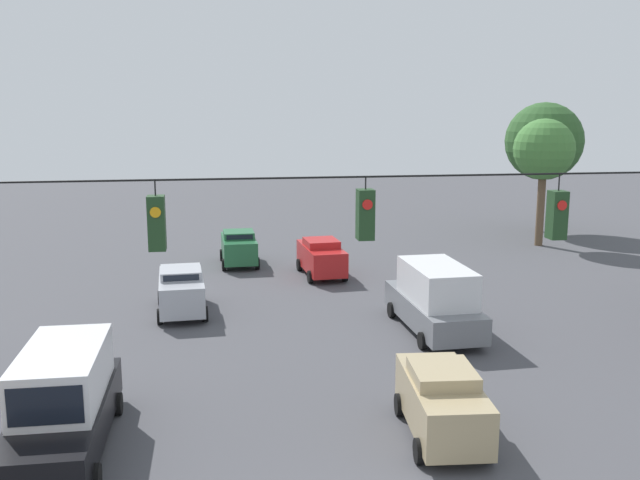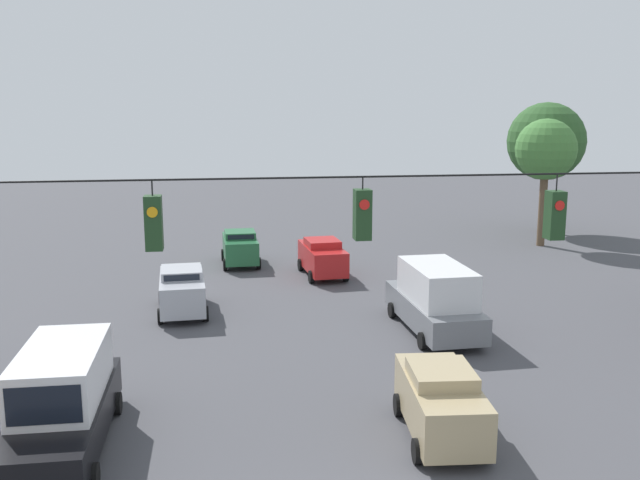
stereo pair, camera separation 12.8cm
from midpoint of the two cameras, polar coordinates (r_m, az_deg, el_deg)
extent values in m
cylinder|color=black|center=(13.87, 3.41, 5.07)|extent=(23.87, 0.04, 0.04)
cube|color=#1E3D1E|center=(15.30, 18.20, 1.92)|extent=(0.32, 0.36, 0.99)
cylinder|color=black|center=(15.22, 18.36, 4.41)|extent=(0.03, 0.03, 0.35)
cylinder|color=red|center=(15.11, 18.58, 2.64)|extent=(0.20, 0.02, 0.20)
cube|color=#1E3D1E|center=(13.96, 3.38, 2.05)|extent=(0.32, 0.36, 0.99)
cylinder|color=black|center=(13.88, 3.41, 4.57)|extent=(0.03, 0.03, 0.25)
cylinder|color=red|center=(13.75, 3.55, 2.84)|extent=(0.20, 0.02, 0.20)
cube|color=#1E3D1E|center=(13.73, -13.20, 1.33)|extent=(0.32, 0.36, 1.04)
cylinder|color=black|center=(13.64, -13.32, 4.08)|extent=(0.03, 0.03, 0.29)
cylinder|color=orange|center=(13.51, -13.30, 2.17)|extent=(0.20, 0.02, 0.20)
cube|color=red|center=(36.59, 0.01, -1.45)|extent=(2.09, 4.32, 1.23)
cube|color=red|center=(36.43, 0.01, -0.23)|extent=(1.76, 1.97, 0.36)
cube|color=black|center=(37.32, -0.32, 0.04)|extent=(1.40, 0.13, 0.25)
cylinder|color=black|center=(38.22, 0.82, -1.86)|extent=(0.27, 0.66, 0.64)
cylinder|color=black|center=(37.84, -1.76, -2.00)|extent=(0.27, 0.66, 0.64)
cylinder|color=black|center=(35.65, 1.88, -2.81)|extent=(0.27, 0.66, 0.64)
cylinder|color=black|center=(35.25, -0.88, -2.97)|extent=(0.27, 0.66, 0.64)
cube|color=#A8AAB2|center=(30.81, -11.14, -4.03)|extent=(2.06, 4.50, 1.26)
cube|color=#A8AAB2|center=(30.62, -11.20, -2.56)|extent=(1.78, 2.03, 0.36)
cube|color=black|center=(29.67, -11.17, -3.00)|extent=(1.45, 0.10, 0.25)
cylinder|color=black|center=(29.62, -12.81, -5.99)|extent=(0.26, 0.65, 0.64)
cylinder|color=black|center=(29.63, -9.29, -5.85)|extent=(0.26, 0.65, 0.64)
cylinder|color=black|center=(32.37, -12.75, -4.52)|extent=(0.26, 0.65, 0.64)
cylinder|color=black|center=(32.38, -9.54, -4.40)|extent=(0.26, 0.65, 0.64)
cube|color=#236038|center=(39.35, -6.60, -0.66)|extent=(1.89, 3.92, 1.20)
cube|color=#236038|center=(39.20, -6.62, 0.46)|extent=(1.68, 1.75, 0.36)
cube|color=black|center=(38.36, -6.54, 0.22)|extent=(1.42, 0.06, 0.25)
cylinder|color=black|center=(38.21, -7.78, -1.97)|extent=(0.24, 0.65, 0.64)
cylinder|color=black|center=(38.32, -5.13, -1.87)|extent=(0.24, 0.65, 0.64)
cylinder|color=black|center=(40.66, -7.94, -1.18)|extent=(0.24, 0.65, 0.64)
cylinder|color=black|center=(40.76, -5.45, -1.10)|extent=(0.24, 0.65, 0.64)
cube|color=slate|center=(28.30, 8.91, -5.59)|extent=(2.42, 6.17, 1.00)
cube|color=silver|center=(27.71, 9.20, -3.40)|extent=(2.16, 3.97, 1.38)
cube|color=black|center=(29.50, 7.91, -2.48)|extent=(1.75, 0.09, 0.97)
cylinder|color=black|center=(30.59, 9.58, -5.32)|extent=(0.24, 0.65, 0.64)
cylinder|color=black|center=(29.91, 5.63, -5.59)|extent=(0.24, 0.65, 0.64)
cylinder|color=black|center=(27.09, 12.49, -7.59)|extent=(0.24, 0.65, 0.64)
cylinder|color=black|center=(26.33, 8.07, -7.98)|extent=(0.24, 0.65, 0.64)
cube|color=black|center=(19.90, -20.00, -13.47)|extent=(2.13, 6.30, 1.00)
cube|color=silver|center=(19.74, -20.04, -10.00)|extent=(1.96, 4.04, 1.33)
cube|color=black|center=(17.91, -21.33, -12.29)|extent=(1.70, 0.02, 0.93)
cylinder|color=black|center=(18.12, -17.74, -17.61)|extent=(0.22, 0.64, 0.64)
cylinder|color=black|center=(22.16, -21.63, -12.42)|extent=(0.22, 0.64, 0.64)
cylinder|color=black|center=(21.76, -16.03, -12.49)|extent=(0.22, 0.64, 0.64)
cube|color=tan|center=(19.71, 9.53, -12.73)|extent=(2.07, 4.36, 1.28)
cube|color=tan|center=(19.40, 9.60, -10.51)|extent=(1.75, 1.98, 0.36)
cube|color=black|center=(20.25, 8.97, -9.55)|extent=(1.39, 0.13, 0.25)
cylinder|color=black|center=(21.39, 10.93, -12.67)|extent=(0.27, 0.66, 0.64)
cylinder|color=black|center=(21.03, 6.20, -12.96)|extent=(0.27, 0.66, 0.64)
cylinder|color=black|center=(19.00, 13.13, -15.94)|extent=(0.27, 0.66, 0.64)
cylinder|color=black|center=(18.59, 7.76, -16.38)|extent=(0.27, 0.66, 0.64)
cone|color=orange|center=(19.49, -21.35, -15.86)|extent=(0.41, 0.41, 0.56)
cone|color=orange|center=(21.24, -20.20, -13.48)|extent=(0.41, 0.41, 0.56)
cone|color=orange|center=(23.18, -19.09, -11.30)|extent=(0.41, 0.41, 0.56)
cone|color=orange|center=(25.40, -18.02, -9.25)|extent=(0.41, 0.41, 0.56)
cylinder|color=brown|center=(46.19, 17.16, 2.62)|extent=(0.48, 0.48, 4.96)
sphere|color=#427A38|center=(45.84, 17.41, 6.95)|extent=(3.72, 3.72, 3.72)
cylinder|color=brown|center=(51.25, 17.17, 3.29)|extent=(0.37, 0.37, 4.76)
sphere|color=#2D5628|center=(50.91, 17.41, 7.55)|extent=(5.23, 5.23, 5.23)
camera|label=1|loc=(0.06, -90.14, -0.03)|focal=40.00mm
camera|label=2|loc=(0.06, 89.86, 0.03)|focal=40.00mm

